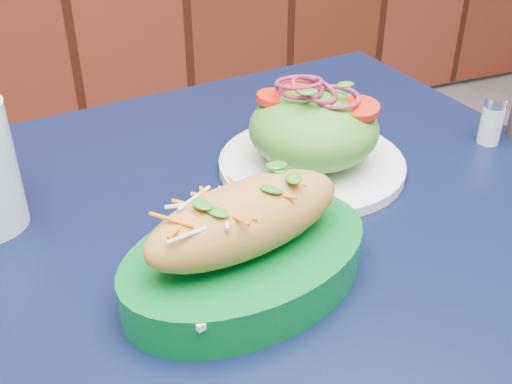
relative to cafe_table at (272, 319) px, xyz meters
name	(u,v)px	position (x,y,z in m)	size (l,w,h in m)	color
cafe_table	(272,319)	(0.00, 0.00, 0.00)	(0.89, 0.89, 0.75)	black
banh_mi_basket	(246,246)	(-0.04, -0.03, 0.13)	(0.26, 0.20, 0.11)	#056723
salad_plate	(313,136)	(0.10, 0.13, 0.13)	(0.21, 0.21, 0.11)	white
salt_shaker	(492,120)	(0.34, 0.10, 0.12)	(0.03, 0.03, 0.06)	white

